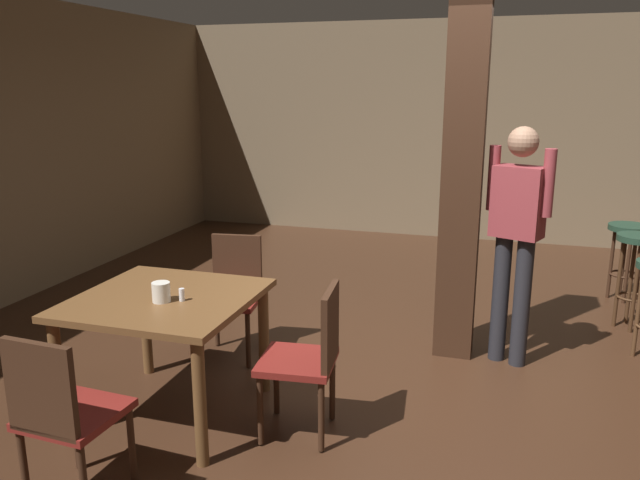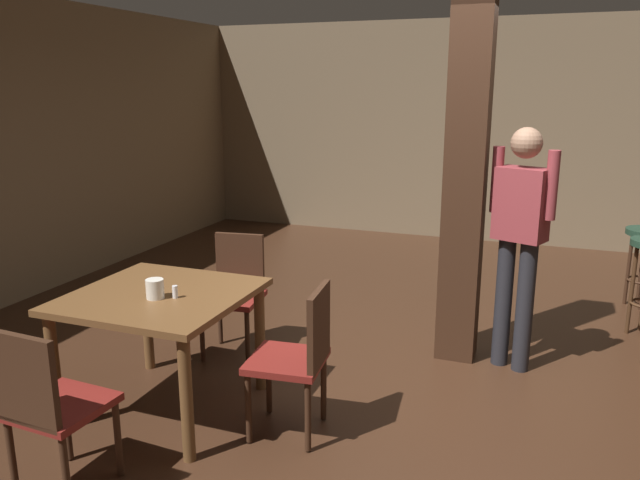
% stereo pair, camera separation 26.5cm
% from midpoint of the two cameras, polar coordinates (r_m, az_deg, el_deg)
% --- Properties ---
extents(ground_plane, '(10.80, 10.80, 0.00)m').
position_cam_midpoint_polar(ground_plane, '(4.32, 11.27, -13.73)').
color(ground_plane, '#382114').
extents(wall_back, '(8.00, 0.10, 2.80)m').
position_cam_midpoint_polar(wall_back, '(8.33, 17.02, 9.35)').
color(wall_back, '#756047').
rests_on(wall_back, ground_plane).
extents(pillar, '(0.28, 0.28, 2.80)m').
position_cam_midpoint_polar(pillar, '(4.58, 14.83, 6.13)').
color(pillar, '#382114').
rests_on(pillar, ground_plane).
extents(dining_table, '(1.03, 1.03, 0.77)m').
position_cam_midpoint_polar(dining_table, '(3.92, -12.46, -6.37)').
color(dining_table, brown).
rests_on(dining_table, ground_plane).
extents(chair_south, '(0.44, 0.44, 0.89)m').
position_cam_midpoint_polar(chair_south, '(3.31, -21.45, -13.73)').
color(chair_south, maroon).
rests_on(chair_south, ground_plane).
extents(chair_north, '(0.47, 0.47, 0.89)m').
position_cam_midpoint_polar(chair_north, '(4.72, -6.16, -4.39)').
color(chair_north, maroon).
rests_on(chair_north, ground_plane).
extents(chair_east, '(0.46, 0.46, 0.89)m').
position_cam_midpoint_polar(chair_east, '(3.60, 0.23, -10.32)').
color(chair_east, maroon).
rests_on(chair_east, ground_plane).
extents(napkin_cup, '(0.11, 0.11, 0.12)m').
position_cam_midpoint_polar(napkin_cup, '(3.77, -12.93, -4.39)').
color(napkin_cup, silver).
rests_on(napkin_cup, dining_table).
extents(salt_shaker, '(0.03, 0.03, 0.08)m').
position_cam_midpoint_polar(salt_shaker, '(3.76, -11.15, -4.69)').
color(salt_shaker, silver).
rests_on(salt_shaker, dining_table).
extents(standing_person, '(0.47, 0.31, 1.72)m').
position_cam_midpoint_polar(standing_person, '(4.55, 19.39, 0.66)').
color(standing_person, maroon).
rests_on(standing_person, ground_plane).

